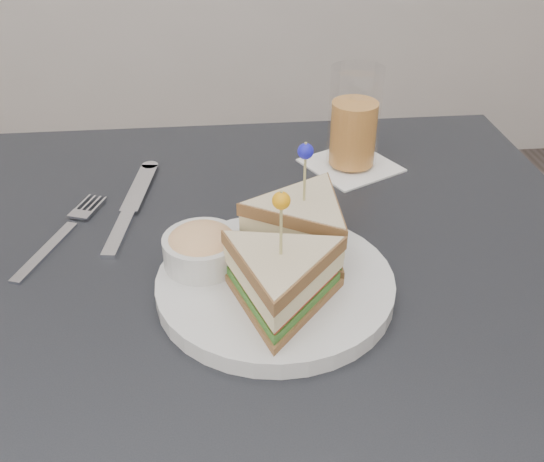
% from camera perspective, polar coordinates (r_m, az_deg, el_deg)
% --- Properties ---
extents(table, '(0.80, 0.80, 0.75)m').
position_cam_1_polar(table, '(0.69, -0.76, -9.32)').
color(table, black).
rests_on(table, ground).
extents(plate_meal, '(0.30, 0.30, 0.14)m').
position_cam_1_polar(plate_meal, '(0.60, 0.71, -2.50)').
color(plate_meal, silver).
rests_on(plate_meal, table).
extents(cutlery_fork, '(0.08, 0.18, 0.01)m').
position_cam_1_polar(cutlery_fork, '(0.74, -18.93, -0.01)').
color(cutlery_fork, silver).
rests_on(cutlery_fork, table).
extents(cutlery_knife, '(0.05, 0.23, 0.01)m').
position_cam_1_polar(cutlery_knife, '(0.77, -13.18, 2.11)').
color(cutlery_knife, silver).
rests_on(cutlery_knife, table).
extents(drink_set, '(0.15, 0.15, 0.14)m').
position_cam_1_polar(drink_set, '(0.83, 7.71, 9.90)').
color(drink_set, white).
rests_on(drink_set, table).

